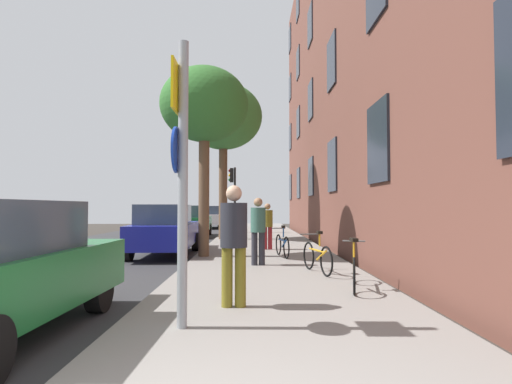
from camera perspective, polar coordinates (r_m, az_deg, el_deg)
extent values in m
plane|color=#332D28|center=(17.09, -11.07, -7.31)|extent=(41.80, 41.80, 0.00)
cube|color=#2D2D30|center=(17.59, -17.86, -7.08)|extent=(7.00, 38.00, 0.01)
cube|color=gray|center=(16.81, 0.84, -7.23)|extent=(4.20, 38.00, 0.12)
cube|color=brown|center=(17.60, 9.81, 18.12)|extent=(0.50, 27.00, 15.27)
cube|color=#1E232D|center=(9.26, 16.73, 6.71)|extent=(0.06, 1.40, 1.77)
cube|color=#1E232D|center=(14.08, 10.65, 3.65)|extent=(0.06, 1.40, 1.77)
cube|color=#1E232D|center=(18.99, 7.71, 2.14)|extent=(0.06, 1.40, 1.77)
cube|color=#1E232D|center=(23.93, 5.98, 1.26)|extent=(0.06, 1.40, 1.77)
cube|color=#1E232D|center=(28.90, 4.85, 0.67)|extent=(0.06, 1.40, 1.77)
cube|color=#1E232D|center=(14.86, 10.55, 17.47)|extent=(0.06, 1.40, 1.77)
cube|color=#1E232D|center=(19.58, 7.66, 12.62)|extent=(0.06, 1.40, 1.77)
cube|color=#1E232D|center=(24.41, 5.95, 9.65)|extent=(0.06, 1.40, 1.77)
cube|color=#1E232D|center=(29.29, 4.83, 7.66)|extent=(0.06, 1.40, 1.77)
cube|color=#1E232D|center=(20.77, 7.60, 22.18)|extent=(0.06, 1.40, 1.77)
cube|color=#1E232D|center=(25.37, 5.92, 17.56)|extent=(0.06, 1.40, 1.77)
cube|color=#1E232D|center=(30.10, 4.81, 14.37)|extent=(0.06, 1.40, 1.77)
cube|color=#1E232D|center=(26.79, 5.89, 24.76)|extent=(0.06, 1.40, 1.77)
cube|color=#1E232D|center=(31.30, 4.78, 20.64)|extent=(0.06, 1.40, 1.77)
cylinder|color=gray|center=(4.96, -10.24, 1.27)|extent=(0.12, 0.12, 3.45)
cube|color=yellow|center=(5.17, -11.06, 14.08)|extent=(0.03, 0.60, 0.60)
cylinder|color=#14339E|center=(5.01, -11.12, 5.81)|extent=(0.03, 0.56, 0.56)
cylinder|color=black|center=(22.94, -2.99, -1.10)|extent=(0.12, 0.12, 3.69)
cube|color=black|center=(23.01, -3.43, 2.36)|extent=(0.20, 0.24, 0.80)
sphere|color=#4B0707|center=(23.04, -3.70, 3.01)|extent=(0.16, 0.16, 0.16)
sphere|color=orange|center=(23.02, -3.71, 2.36)|extent=(0.16, 0.16, 0.16)
sphere|color=#083E11|center=(23.00, -3.71, 1.72)|extent=(0.16, 0.16, 0.16)
cylinder|color=brown|center=(11.98, -7.33, -0.16)|extent=(0.31, 0.31, 3.69)
ellipsoid|color=#2D6628|center=(12.36, -7.27, 12.10)|extent=(2.60, 2.60, 2.21)
cylinder|color=brown|center=(18.30, -4.65, 0.40)|extent=(0.38, 0.38, 4.48)
ellipsoid|color=#387533|center=(18.74, -4.62, 10.53)|extent=(3.53, 3.53, 3.00)
torus|color=black|center=(8.02, 13.61, -10.16)|extent=(0.19, 0.60, 0.61)
torus|color=black|center=(6.95, 13.63, -11.42)|extent=(0.19, 0.60, 0.61)
cylinder|color=#C68C19|center=(7.46, 13.61, -9.47)|extent=(0.27, 0.91, 0.04)
cylinder|color=#C68C19|center=(7.20, 13.62, -10.35)|extent=(0.18, 0.55, 0.30)
cylinder|color=#C68C19|center=(7.27, 13.60, -7.79)|extent=(0.04, 0.04, 0.28)
cube|color=black|center=(7.26, 13.59, -6.53)|extent=(0.10, 0.24, 0.06)
cylinder|color=#4C4C4C|center=(7.97, 13.58, -6.71)|extent=(0.41, 0.13, 0.03)
torus|color=black|center=(9.53, 7.41, -8.86)|extent=(0.18, 0.62, 0.63)
torus|color=black|center=(8.60, 9.85, -9.57)|extent=(0.18, 0.62, 0.63)
cylinder|color=#C68C19|center=(9.05, 8.56, -8.11)|extent=(0.24, 0.85, 0.04)
cylinder|color=#C68C19|center=(8.82, 9.19, -8.77)|extent=(0.16, 0.52, 0.28)
cylinder|color=#C68C19|center=(8.88, 8.93, -6.66)|extent=(0.04, 0.04, 0.28)
cube|color=black|center=(8.87, 8.92, -5.63)|extent=(0.10, 0.24, 0.06)
cylinder|color=#4C4C4C|center=(9.49, 7.40, -5.89)|extent=(0.42, 0.12, 0.03)
torus|color=black|center=(12.30, 3.17, -7.38)|extent=(0.14, 0.62, 0.62)
torus|color=black|center=(11.36, 4.28, -7.81)|extent=(0.14, 0.62, 0.62)
cylinder|color=#194C99|center=(11.81, 3.70, -6.76)|extent=(0.18, 0.82, 0.04)
cylinder|color=#194C99|center=(11.59, 3.99, -7.24)|extent=(0.12, 0.50, 0.27)
cylinder|color=#194C99|center=(11.66, 3.87, -5.65)|extent=(0.04, 0.04, 0.28)
cube|color=black|center=(11.65, 3.87, -4.86)|extent=(0.10, 0.24, 0.06)
cylinder|color=#4C4C4C|center=(12.26, 3.17, -5.10)|extent=(0.42, 0.10, 0.03)
cylinder|color=olive|center=(5.98, -4.09, -11.81)|extent=(0.16, 0.16, 0.85)
cylinder|color=olive|center=(5.97, -2.21, -11.83)|extent=(0.16, 0.16, 0.85)
cylinder|color=#26262D|center=(5.90, -3.13, -4.65)|extent=(0.49, 0.49, 0.64)
sphere|color=tan|center=(5.90, -3.13, -0.19)|extent=(0.23, 0.23, 0.23)
cylinder|color=#26262D|center=(10.12, -0.22, -7.95)|extent=(0.15, 0.15, 0.81)
cylinder|color=#26262D|center=(10.13, 0.82, -7.95)|extent=(0.15, 0.15, 0.81)
cylinder|color=#33594C|center=(10.08, 0.30, -3.93)|extent=(0.48, 0.48, 0.61)
sphere|color=#936B4C|center=(10.07, 0.30, -1.44)|extent=(0.22, 0.22, 0.22)
cylinder|color=maroon|center=(13.83, 1.28, -6.50)|extent=(0.14, 0.14, 0.76)
cylinder|color=maroon|center=(13.84, 1.99, -6.50)|extent=(0.14, 0.14, 0.76)
cylinder|color=olive|center=(13.80, 1.63, -3.74)|extent=(0.44, 0.44, 0.57)
sphere|color=#936B4C|center=(13.79, 1.63, -2.05)|extent=(0.21, 0.21, 0.21)
cylinder|color=black|center=(6.55, -21.15, -12.76)|extent=(0.22, 0.64, 0.64)
cube|color=navy|center=(13.39, -12.57, -5.82)|extent=(1.91, 4.38, 0.70)
cube|color=#384756|center=(13.15, -12.74, -3.05)|extent=(1.55, 2.47, 0.60)
cylinder|color=black|center=(14.92, -14.42, -6.77)|extent=(0.22, 0.64, 0.64)
cylinder|color=black|center=(14.63, -8.46, -6.90)|extent=(0.22, 0.64, 0.64)
cylinder|color=black|center=(12.28, -17.52, -7.75)|extent=(0.22, 0.64, 0.64)
cylinder|color=black|center=(11.92, -10.29, -7.99)|extent=(0.22, 0.64, 0.64)
cube|color=#19662D|center=(21.66, -9.14, -4.41)|extent=(1.82, 4.09, 0.70)
cube|color=#384756|center=(21.44, -9.21, -2.70)|extent=(1.52, 2.29, 0.60)
cylinder|color=black|center=(23.10, -10.69, -5.13)|extent=(0.22, 0.64, 0.64)
cylinder|color=black|center=(22.87, -6.60, -5.18)|extent=(0.22, 0.64, 0.64)
cylinder|color=black|center=(20.53, -11.97, -5.50)|extent=(0.22, 0.64, 0.64)
cylinder|color=black|center=(20.27, -7.38, -5.57)|extent=(0.22, 0.64, 0.64)
cube|color=silver|center=(29.90, -6.42, -3.79)|extent=(1.79, 4.45, 0.70)
cube|color=#2D3847|center=(29.67, -6.46, -2.55)|extent=(1.49, 2.50, 0.60)
cylinder|color=black|center=(31.41, -7.59, -4.34)|extent=(0.22, 0.64, 0.64)
cylinder|color=black|center=(31.26, -4.73, -4.37)|extent=(0.22, 0.64, 0.64)
cylinder|color=black|center=(28.60, -8.28, -4.56)|extent=(0.22, 0.64, 0.64)
cylinder|color=black|center=(28.44, -5.14, -4.59)|extent=(0.22, 0.64, 0.64)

